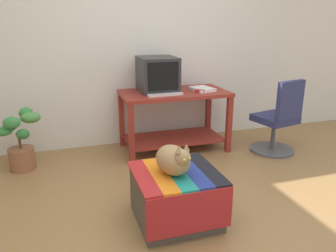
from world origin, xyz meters
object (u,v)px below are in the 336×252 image
at_px(office_chair, 278,122).
at_px(stapler, 200,91).
at_px(ottoman_with_blanket, 176,196).
at_px(keyboard, 164,94).
at_px(desk, 174,110).
at_px(potted_plant, 20,143).
at_px(book, 202,89).
at_px(cat, 174,160).
at_px(tv_monitor, 158,75).

relative_size(office_chair, stapler, 8.09).
bearing_deg(ottoman_with_blanket, stapler, 60.75).
bearing_deg(ottoman_with_blanket, keyboard, 76.80).
relative_size(desk, potted_plant, 1.94).
distance_m(potted_plant, stapler, 2.05).
bearing_deg(keyboard, book, 8.30).
distance_m(keyboard, book, 0.51).
bearing_deg(keyboard, desk, 38.99).
bearing_deg(stapler, cat, -175.56).
bearing_deg(desk, keyboard, -137.98).
distance_m(tv_monitor, stapler, 0.53).
bearing_deg(office_chair, potted_plant, -21.50).
xyz_separation_m(tv_monitor, stapler, (0.44, -0.23, -0.18)).
height_order(tv_monitor, stapler, tv_monitor).
relative_size(tv_monitor, ottoman_with_blanket, 0.74).
xyz_separation_m(cat, stapler, (0.77, 1.35, 0.21)).
height_order(book, office_chair, office_chair).
height_order(desk, book, book).
bearing_deg(stapler, office_chair, -76.92).
distance_m(keyboard, office_chair, 1.39).
xyz_separation_m(book, stapler, (-0.08, -0.11, 0.00)).
xyz_separation_m(keyboard, potted_plant, (-1.56, 0.08, -0.44)).
bearing_deg(cat, tv_monitor, 62.88).
distance_m(cat, stapler, 1.56).
relative_size(keyboard, stapler, 3.64).
relative_size(cat, potted_plant, 0.61).
bearing_deg(tv_monitor, keyboard, -87.13).
distance_m(office_chair, stapler, 1.00).
height_order(keyboard, potted_plant, keyboard).
bearing_deg(tv_monitor, book, -13.48).
distance_m(desk, keyboard, 0.33).
bearing_deg(desk, ottoman_with_blanket, -107.99).
xyz_separation_m(tv_monitor, book, (0.52, -0.12, -0.18)).
xyz_separation_m(desk, book, (0.34, -0.05, 0.25)).
bearing_deg(book, stapler, -136.53).
bearing_deg(ottoman_with_blanket, desk, 72.04).
distance_m(ottoman_with_blanket, stapler, 1.61).
bearing_deg(potted_plant, office_chair, -8.46).
xyz_separation_m(ottoman_with_blanket, office_chair, (1.61, 0.99, 0.18)).
bearing_deg(tv_monitor, stapler, -27.77).
bearing_deg(ottoman_with_blanket, cat, -138.99).
relative_size(tv_monitor, stapler, 4.30).
relative_size(ottoman_with_blanket, office_chair, 0.72).
distance_m(tv_monitor, cat, 1.66).
bearing_deg(office_chair, book, -42.20).
relative_size(keyboard, cat, 1.01).
height_order(tv_monitor, keyboard, tv_monitor).
xyz_separation_m(tv_monitor, office_chair, (1.31, -0.57, -0.53)).
xyz_separation_m(book, potted_plant, (-2.07, -0.02, -0.45)).
bearing_deg(keyboard, office_chair, -17.78).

